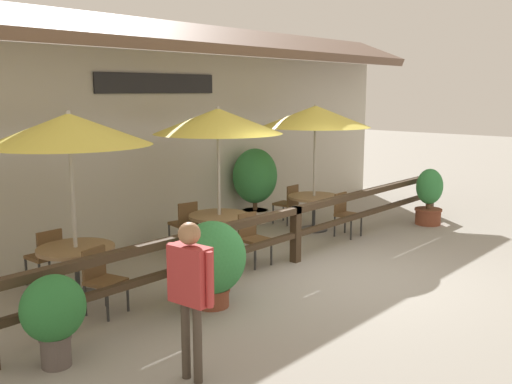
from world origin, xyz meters
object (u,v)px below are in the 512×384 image
potted_plant_corner_fern (429,195)px  potted_plant_small_flowering (255,179)px  chair_middle_streetside (252,236)px  patio_umbrella_far (315,116)px  potted_plant_broad_leaf (54,313)px  patio_umbrella_middle (218,121)px  chair_far_wallside (288,202)px  pedestrian (190,280)px  patio_umbrella_near (69,129)px  chair_middle_wallside (185,222)px  dining_table_far (314,202)px  potted_plant_entrance_palm (212,260)px  chair_near_streetside (102,277)px  chair_near_wallside (46,254)px  dining_table_middle (219,222)px  dining_table_near (76,257)px  chair_far_streetside (345,212)px

potted_plant_corner_fern → potted_plant_small_flowering: (-2.35, 2.94, 0.33)m
chair_middle_streetside → patio_umbrella_far: size_ratio=0.33×
patio_umbrella_far → potted_plant_broad_leaf: bearing=-167.1°
patio_umbrella_middle → chair_far_wallside: size_ratio=3.03×
pedestrian → patio_umbrella_near: bearing=-14.1°
chair_middle_wallside → dining_table_far: (2.66, -0.99, 0.10)m
chair_middle_streetside → potted_plant_entrance_palm: 1.96m
patio_umbrella_far → chair_far_wallside: bearing=83.7°
chair_middle_streetside → potted_plant_small_flowering: bearing=44.9°
potted_plant_small_flowering → patio_umbrella_near: bearing=-166.3°
chair_near_streetside → potted_plant_small_flowering: size_ratio=0.53×
chair_near_wallside → potted_plant_corner_fern: (7.52, -2.46, 0.15)m
dining_table_far → potted_plant_entrance_palm: potted_plant_entrance_palm is taller
patio_umbrella_middle → dining_table_middle: (0.00, 0.00, -1.77)m
chair_middle_streetside → patio_umbrella_far: (2.62, 0.66, 1.87)m
dining_table_near → chair_middle_wallside: chair_middle_wallside is taller
potted_plant_entrance_palm → potted_plant_broad_leaf: size_ratio=1.18×
dining_table_near → chair_middle_wallside: bearing=17.3°
dining_table_near → potted_plant_broad_leaf: 2.09m
patio_umbrella_near → chair_near_wallside: patio_umbrella_near is taller
potted_plant_broad_leaf → chair_middle_wallside: bearing=32.3°
potted_plant_entrance_palm → chair_middle_wallside: bearing=55.8°
potted_plant_small_flowering → pedestrian: potted_plant_small_flowering is taller
patio_umbrella_near → potted_plant_entrance_palm: (1.02, -1.66, -1.72)m
dining_table_near → chair_far_streetside: size_ratio=1.24×
patio_umbrella_far → dining_table_far: (0.00, 0.00, -1.77)m
chair_middle_streetside → potted_plant_corner_fern: bearing=-7.0°
dining_table_near → dining_table_far: 5.40m
chair_middle_streetside → potted_plant_broad_leaf: 4.13m
chair_far_streetside → dining_table_near: bearing=170.0°
potted_plant_corner_fern → potted_plant_broad_leaf: size_ratio=1.22×
dining_table_far → potted_plant_entrance_palm: (-4.38, -1.52, 0.06)m
chair_far_streetside → chair_middle_wallside: bearing=146.4°
potted_plant_small_flowering → pedestrian: bearing=-143.2°
potted_plant_entrance_palm → chair_far_streetside: bearing=9.8°
potted_plant_broad_leaf → chair_near_streetside: bearing=37.7°
chair_near_wallside → patio_umbrella_middle: size_ratio=0.33×
chair_near_streetside → patio_umbrella_far: (5.49, 0.62, 1.87)m
dining_table_far → potted_plant_broad_leaf: size_ratio=1.07×
potted_plant_entrance_palm → patio_umbrella_far: bearing=19.2°
dining_table_near → patio_umbrella_middle: 3.32m
patio_umbrella_far → potted_plant_broad_leaf: (-6.65, -1.52, -1.76)m
dining_table_near → chair_near_wallside: bearing=93.7°
chair_middle_wallside → chair_far_streetside: same height
dining_table_near → chair_near_wallside: size_ratio=1.24×
chair_near_wallside → potted_plant_broad_leaf: bearing=61.3°
dining_table_far → potted_plant_entrance_palm: size_ratio=0.91×
chair_far_streetside → chair_far_wallside: size_ratio=1.00×
chair_middle_wallside → potted_plant_corner_fern: potted_plant_corner_fern is taller
chair_middle_wallside → patio_umbrella_far: (2.66, -0.99, 1.87)m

